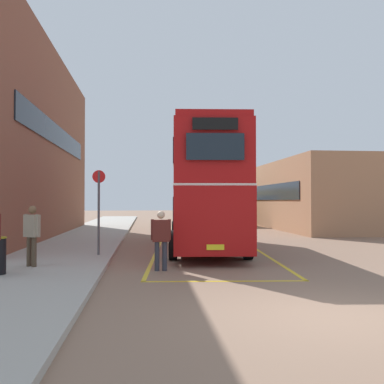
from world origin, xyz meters
name	(u,v)px	position (x,y,z in m)	size (l,w,h in m)	color
ground_plane	(214,241)	(0.00, 14.40, 0.00)	(135.60, 135.60, 0.00)	#846651
sidewalk_left	(88,236)	(-6.50, 16.80, 0.07)	(4.00, 57.60, 0.14)	#A39E93
brick_building_left	(9,145)	(-10.62, 16.81, 4.97)	(5.11, 20.56, 9.93)	brown
depot_building_right	(328,196)	(9.53, 22.73, 2.37)	(8.13, 14.31, 4.73)	#AD7A56
double_decker_bus	(205,188)	(-0.94, 10.67, 2.51)	(3.36, 10.52, 4.75)	black
single_deck_bus	(213,205)	(2.42, 30.62, 1.64)	(3.07, 9.47, 3.02)	black
pedestrian_boarding	(161,236)	(-2.93, 5.28, 0.99)	(0.57, 0.25, 1.71)	#2D2D38
pedestrian_waiting_near	(32,231)	(-6.57, 5.54, 1.14)	(0.52, 0.48, 1.72)	#473828
bus_stop_sign	(99,204)	(-4.98, 8.06, 1.88)	(0.44, 0.12, 2.91)	#4C4C51
bay_marking_yellow	(210,255)	(-1.01, 8.75, 0.00)	(5.09, 12.67, 0.01)	gold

